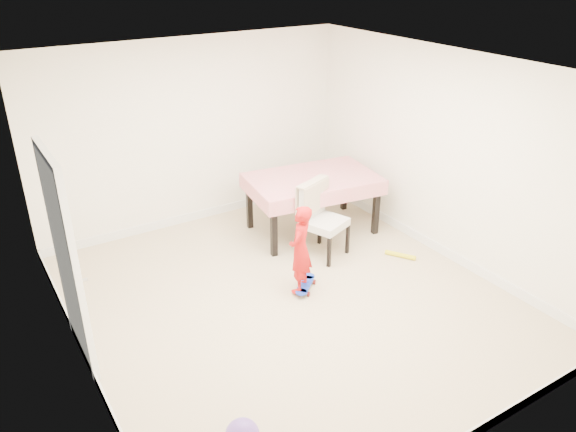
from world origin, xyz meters
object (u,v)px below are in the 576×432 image
dining_chair (325,221)px  child (300,252)px  dining_table (312,204)px  skateboard (305,286)px

dining_chair → child: size_ratio=0.93×
dining_table → dining_chair: 0.72m
dining_table → child: child is taller
dining_table → child: size_ratio=1.63×
dining_table → child: (-1.00, -1.23, 0.12)m
dining_chair → skateboard: 0.97m
dining_table → child: 1.59m
skateboard → dining_table: bearing=11.7°
dining_table → child: bearing=-121.3°
dining_table → skateboard: size_ratio=3.52×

